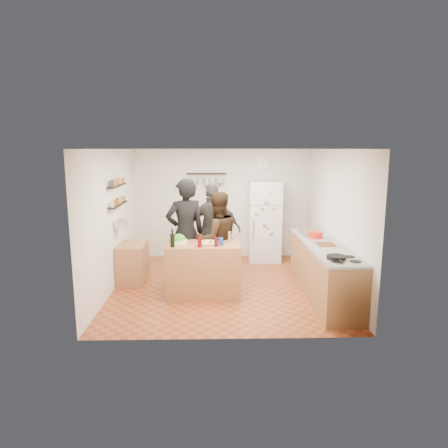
{
  "coord_description": "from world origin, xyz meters",
  "views": [
    {
      "loc": [
        -0.17,
        -7.06,
        2.51
      ],
      "look_at": [
        0.0,
        0.1,
        1.15
      ],
      "focal_mm": 32.0,
      "sensor_mm": 36.0,
      "label": 1
    }
  ],
  "objects_px": {
    "salt_canister": "(221,242)",
    "person_center": "(217,240)",
    "counter_run": "(324,271)",
    "wall_clock": "(264,164)",
    "wine_bottle": "(172,241)",
    "salad_bowl": "(179,242)",
    "skillet": "(336,257)",
    "person_back": "(213,230)",
    "prep_island": "(204,269)",
    "fridge": "(264,221)",
    "pepper_mill": "(230,238)",
    "red_bowl": "(315,235)",
    "person_left": "(185,233)",
    "side_table": "(133,262)"
  },
  "relations": [
    {
      "from": "pepper_mill",
      "to": "side_table",
      "type": "height_order",
      "value": "pepper_mill"
    },
    {
      "from": "salad_bowl",
      "to": "person_left",
      "type": "distance_m",
      "value": 0.44
    },
    {
      "from": "person_back",
      "to": "person_center",
      "type": "bearing_deg",
      "value": 101.5
    },
    {
      "from": "wall_clock",
      "to": "salad_bowl",
      "type": "bearing_deg",
      "value": -125.18
    },
    {
      "from": "wine_bottle",
      "to": "red_bowl",
      "type": "xyz_separation_m",
      "value": [
        2.52,
        0.6,
        -0.04
      ]
    },
    {
      "from": "person_back",
      "to": "skillet",
      "type": "bearing_deg",
      "value": 134.93
    },
    {
      "from": "salt_canister",
      "to": "person_center",
      "type": "bearing_deg",
      "value": 95.54
    },
    {
      "from": "person_left",
      "to": "side_table",
      "type": "xyz_separation_m",
      "value": [
        -1.04,
        0.29,
        -0.63
      ]
    },
    {
      "from": "person_left",
      "to": "wall_clock",
      "type": "bearing_deg",
      "value": -150.74
    },
    {
      "from": "salad_bowl",
      "to": "skillet",
      "type": "relative_size",
      "value": 1.05
    },
    {
      "from": "wine_bottle",
      "to": "side_table",
      "type": "xyz_separation_m",
      "value": [
        -0.87,
        0.99,
        -0.65
      ]
    },
    {
      "from": "salt_canister",
      "to": "side_table",
      "type": "distance_m",
      "value": 1.99
    },
    {
      "from": "skillet",
      "to": "side_table",
      "type": "bearing_deg",
      "value": 151.51
    },
    {
      "from": "salad_bowl",
      "to": "pepper_mill",
      "type": "height_order",
      "value": "pepper_mill"
    },
    {
      "from": "person_back",
      "to": "fridge",
      "type": "height_order",
      "value": "person_back"
    },
    {
      "from": "person_center",
      "to": "salad_bowl",
      "type": "bearing_deg",
      "value": 11.44
    },
    {
      "from": "skillet",
      "to": "person_back",
      "type": "bearing_deg",
      "value": 130.29
    },
    {
      "from": "salad_bowl",
      "to": "red_bowl",
      "type": "distance_m",
      "value": 2.46
    },
    {
      "from": "counter_run",
      "to": "wall_clock",
      "type": "bearing_deg",
      "value": 105.92
    },
    {
      "from": "salt_canister",
      "to": "fridge",
      "type": "height_order",
      "value": "fridge"
    },
    {
      "from": "pepper_mill",
      "to": "red_bowl",
      "type": "height_order",
      "value": "pepper_mill"
    },
    {
      "from": "person_center",
      "to": "wall_clock",
      "type": "xyz_separation_m",
      "value": [
        1.07,
        2.05,
        1.28
      ]
    },
    {
      "from": "person_left",
      "to": "person_center",
      "type": "distance_m",
      "value": 0.59
    },
    {
      "from": "side_table",
      "to": "counter_run",
      "type": "bearing_deg",
      "value": -14.39
    },
    {
      "from": "salad_bowl",
      "to": "salt_canister",
      "type": "xyz_separation_m",
      "value": [
        0.72,
        -0.17,
        0.03
      ]
    },
    {
      "from": "person_back",
      "to": "wine_bottle",
      "type": "bearing_deg",
      "value": 67.2
    },
    {
      "from": "fridge",
      "to": "person_center",
      "type": "bearing_deg",
      "value": -122.0
    },
    {
      "from": "counter_run",
      "to": "wall_clock",
      "type": "distance_m",
      "value": 3.22
    },
    {
      "from": "person_center",
      "to": "wall_clock",
      "type": "height_order",
      "value": "wall_clock"
    },
    {
      "from": "person_left",
      "to": "wall_clock",
      "type": "relative_size",
      "value": 6.65
    },
    {
      "from": "salad_bowl",
      "to": "counter_run",
      "type": "height_order",
      "value": "salad_bowl"
    },
    {
      "from": "prep_island",
      "to": "wall_clock",
      "type": "distance_m",
      "value": 3.3
    },
    {
      "from": "prep_island",
      "to": "skillet",
      "type": "distance_m",
      "value": 2.28
    },
    {
      "from": "salad_bowl",
      "to": "wine_bottle",
      "type": "distance_m",
      "value": 0.29
    },
    {
      "from": "person_back",
      "to": "fridge",
      "type": "relative_size",
      "value": 1.02
    },
    {
      "from": "salad_bowl",
      "to": "pepper_mill",
      "type": "bearing_deg",
      "value": 0.0
    },
    {
      "from": "skillet",
      "to": "fridge",
      "type": "distance_m",
      "value": 3.3
    },
    {
      "from": "fridge",
      "to": "person_back",
      "type": "bearing_deg",
      "value": -135.87
    },
    {
      "from": "salad_bowl",
      "to": "red_bowl",
      "type": "relative_size",
      "value": 1.12
    },
    {
      "from": "person_left",
      "to": "red_bowl",
      "type": "height_order",
      "value": "person_left"
    },
    {
      "from": "side_table",
      "to": "salt_canister",
      "type": "bearing_deg",
      "value": -27.88
    },
    {
      "from": "wine_bottle",
      "to": "wall_clock",
      "type": "bearing_deg",
      "value": 56.39
    },
    {
      "from": "pepper_mill",
      "to": "person_left",
      "type": "xyz_separation_m",
      "value": [
        -0.79,
        0.43,
        0.01
      ]
    },
    {
      "from": "prep_island",
      "to": "fridge",
      "type": "relative_size",
      "value": 0.69
    },
    {
      "from": "person_left",
      "to": "counter_run",
      "type": "distance_m",
      "value": 2.53
    },
    {
      "from": "salt_canister",
      "to": "wall_clock",
      "type": "xyz_separation_m",
      "value": [
        1.02,
        2.63,
        1.18
      ]
    },
    {
      "from": "pepper_mill",
      "to": "wall_clock",
      "type": "relative_size",
      "value": 0.53
    },
    {
      "from": "counter_run",
      "to": "person_center",
      "type": "bearing_deg",
      "value": 162.28
    },
    {
      "from": "pepper_mill",
      "to": "fridge",
      "type": "distance_m",
      "value": 2.3
    },
    {
      "from": "wine_bottle",
      "to": "salt_canister",
      "type": "relative_size",
      "value": 1.73
    }
  ]
}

